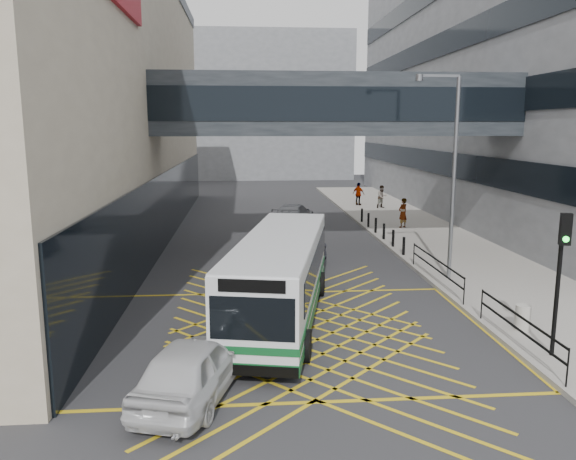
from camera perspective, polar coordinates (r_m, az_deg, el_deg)
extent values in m
plane|color=#333335|center=(17.98, 1.02, -10.50)|extent=(120.00, 120.00, 0.00)
cube|color=black|center=(33.30, -11.95, 2.54)|extent=(0.10, 41.50, 4.00)
cube|color=black|center=(43.00, 14.03, 6.86)|extent=(0.10, 43.50, 1.60)
cube|color=black|center=(42.96, 14.26, 12.19)|extent=(0.10, 43.50, 1.60)
cube|color=black|center=(43.29, 14.51, 17.48)|extent=(0.10, 43.50, 1.60)
cube|color=slate|center=(76.76, -4.90, 12.27)|extent=(28.00, 16.00, 18.00)
cube|color=#292E33|center=(29.11, 4.76, 12.49)|extent=(20.00, 4.00, 3.00)
cube|color=black|center=(27.12, 5.46, 12.64)|extent=(19.50, 0.06, 1.60)
cube|color=black|center=(31.11, 4.15, 12.36)|extent=(19.50, 0.06, 1.60)
cube|color=#9C978E|center=(34.05, 13.77, -0.64)|extent=(6.00, 54.00, 0.16)
cube|color=gold|center=(17.98, 1.02, -10.48)|extent=(12.00, 9.00, 0.01)
cube|color=silver|center=(18.75, -0.78, -4.56)|extent=(4.30, 10.43, 2.50)
cube|color=#105224|center=(19.06, -0.77, -7.73)|extent=(4.35, 10.47, 0.31)
cube|color=#105224|center=(18.91, -0.78, -6.32)|extent=(4.36, 10.48, 0.20)
cube|color=black|center=(19.20, -0.56, -3.21)|extent=(4.10, 9.17, 0.97)
cube|color=black|center=(13.90, -3.66, -8.98)|extent=(2.10, 0.50, 1.11)
cube|color=black|center=(13.63, -3.71, -5.70)|extent=(1.64, 0.39, 0.32)
cube|color=silver|center=(18.46, -0.79, -0.79)|extent=(4.27, 10.33, 0.09)
cube|color=black|center=(14.38, -3.61, -14.05)|extent=(2.28, 0.55, 0.28)
cube|color=black|center=(23.91, 0.89, -4.02)|extent=(2.28, 0.55, 0.28)
cylinder|color=black|center=(16.19, -6.58, -11.23)|extent=(0.44, 0.96, 0.92)
cylinder|color=black|center=(15.83, 1.83, -11.67)|extent=(0.44, 0.96, 0.92)
cylinder|color=black|center=(22.03, -2.74, -5.28)|extent=(0.44, 0.96, 0.92)
cylinder|color=black|center=(21.77, 3.34, -5.48)|extent=(0.44, 0.96, 0.92)
imported|color=silver|center=(13.97, -9.70, -13.59)|extent=(3.20, 5.15, 1.53)
imported|color=#232329|center=(27.93, 0.49, -1.35)|extent=(3.23, 4.99, 1.46)
imported|color=gray|center=(37.16, 0.52, 1.65)|extent=(3.44, 5.34, 1.54)
cylinder|color=black|center=(17.09, 25.63, -6.09)|extent=(0.15, 0.15, 3.41)
cube|color=black|center=(16.47, 26.36, 0.07)|extent=(0.31, 0.24, 0.85)
sphere|color=#19E533|center=(16.42, 26.40, -0.85)|extent=(0.19, 0.19, 0.16)
cylinder|color=slate|center=(23.96, 16.48, 4.87)|extent=(0.18, 0.18, 8.25)
cube|color=slate|center=(23.61, 15.13, 14.89)|extent=(1.65, 0.22, 0.10)
cylinder|color=slate|center=(23.29, 13.20, 14.84)|extent=(0.31, 0.31, 0.26)
cylinder|color=#ADA89E|center=(19.15, 22.74, -8.22)|extent=(0.47, 0.47, 0.81)
cube|color=black|center=(17.47, 22.44, -8.08)|extent=(0.05, 5.00, 0.05)
cube|color=black|center=(17.60, 22.35, -9.31)|extent=(0.05, 5.00, 0.05)
cube|color=black|center=(23.67, 14.83, -2.90)|extent=(0.05, 6.00, 0.05)
cube|color=black|center=(23.77, 14.79, -3.84)|extent=(0.05, 6.00, 0.05)
cylinder|color=black|center=(15.59, 26.53, -12.39)|extent=(0.04, 0.04, 1.00)
cylinder|color=black|center=(19.75, 19.08, -7.12)|extent=(0.04, 0.04, 1.00)
cylinder|color=black|center=(21.07, 17.46, -5.94)|extent=(0.04, 0.04, 1.00)
cylinder|color=black|center=(26.55, 12.67, -2.38)|extent=(0.04, 0.04, 1.00)
cylinder|color=black|center=(28.46, 11.68, -1.60)|extent=(0.14, 0.14, 0.90)
cylinder|color=black|center=(30.34, 10.64, -0.82)|extent=(0.14, 0.14, 0.90)
cylinder|color=black|center=(32.24, 9.72, -0.13)|extent=(0.14, 0.14, 0.90)
cylinder|color=black|center=(34.15, 8.90, 0.48)|extent=(0.14, 0.14, 0.90)
cylinder|color=black|center=(36.07, 8.17, 1.02)|extent=(0.14, 0.14, 0.90)
cylinder|color=black|center=(38.00, 7.52, 1.51)|extent=(0.14, 0.14, 0.90)
imported|color=gray|center=(36.15, 11.59, 1.71)|extent=(0.91, 0.85, 1.86)
imported|color=gray|center=(44.78, 9.53, 3.35)|extent=(0.99, 0.78, 1.76)
imported|color=gray|center=(46.11, 7.18, 3.65)|extent=(1.15, 1.11, 1.83)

